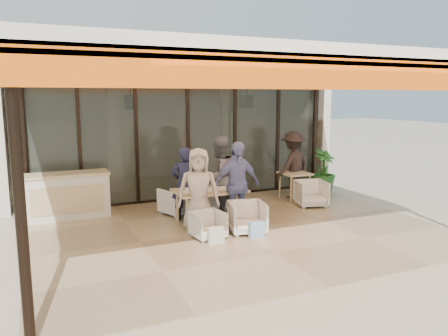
% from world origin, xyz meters
% --- Properties ---
extents(ground, '(70.00, 70.00, 0.00)m').
position_xyz_m(ground, '(0.00, 0.00, 0.00)').
color(ground, '#C6B293').
rests_on(ground, ground).
extents(terrace_floor, '(8.00, 6.00, 0.01)m').
position_xyz_m(terrace_floor, '(0.00, 0.00, 0.01)').
color(terrace_floor, tan).
rests_on(terrace_floor, ground).
extents(terrace_structure, '(8.00, 6.00, 3.40)m').
position_xyz_m(terrace_structure, '(0.00, -0.26, 3.25)').
color(terrace_structure, silver).
rests_on(terrace_structure, ground).
extents(glass_storefront, '(8.08, 0.10, 3.20)m').
position_xyz_m(glass_storefront, '(0.00, 3.00, 1.60)').
color(glass_storefront, '#9EADA3').
rests_on(glass_storefront, ground).
extents(interior_block, '(9.05, 3.62, 3.52)m').
position_xyz_m(interior_block, '(0.01, 5.31, 2.23)').
color(interior_block, silver).
rests_on(interior_block, ground).
extents(host_counter, '(1.85, 0.65, 1.04)m').
position_xyz_m(host_counter, '(-3.10, 2.30, 0.53)').
color(host_counter, silver).
rests_on(host_counter, ground).
extents(dining_table, '(1.50, 0.90, 0.93)m').
position_xyz_m(dining_table, '(-0.33, 0.71, 0.69)').
color(dining_table, '#DEC387').
rests_on(dining_table, ground).
extents(chair_far_left, '(0.87, 0.84, 0.70)m').
position_xyz_m(chair_far_left, '(-0.74, 1.65, 0.35)').
color(chair_far_left, silver).
rests_on(chair_far_left, ground).
extents(chair_far_right, '(0.71, 0.68, 0.67)m').
position_xyz_m(chair_far_right, '(0.10, 1.65, 0.33)').
color(chair_far_right, silver).
rests_on(chair_far_right, ground).
extents(chair_near_left, '(0.64, 0.61, 0.59)m').
position_xyz_m(chair_near_left, '(-0.74, -0.25, 0.30)').
color(chair_near_left, silver).
rests_on(chair_near_left, ground).
extents(chair_near_right, '(0.81, 0.78, 0.71)m').
position_xyz_m(chair_near_right, '(0.10, -0.25, 0.35)').
color(chair_near_right, silver).
rests_on(chair_near_right, ground).
extents(diner_navy, '(0.62, 0.42, 1.63)m').
position_xyz_m(diner_navy, '(-0.74, 1.15, 0.81)').
color(diner_navy, '#191E37').
rests_on(diner_navy, ground).
extents(diner_grey, '(1.08, 0.97, 1.82)m').
position_xyz_m(diner_grey, '(0.10, 1.15, 0.91)').
color(diner_grey, slate).
rests_on(diner_grey, ground).
extents(diner_cream, '(0.96, 0.79, 1.70)m').
position_xyz_m(diner_cream, '(-0.74, 0.25, 0.85)').
color(diner_cream, beige).
rests_on(diner_cream, ground).
extents(diner_periwinkle, '(1.08, 0.51, 1.80)m').
position_xyz_m(diner_periwinkle, '(0.10, 0.25, 0.90)').
color(diner_periwinkle, '#6873AD').
rests_on(diner_periwinkle, ground).
extents(tote_bag_cream, '(0.30, 0.10, 0.34)m').
position_xyz_m(tote_bag_cream, '(-0.74, -0.65, 0.17)').
color(tote_bag_cream, silver).
rests_on(tote_bag_cream, ground).
extents(tote_bag_blue, '(0.30, 0.10, 0.34)m').
position_xyz_m(tote_bag_blue, '(0.10, -0.65, 0.17)').
color(tote_bag_blue, '#99BFD8').
rests_on(tote_bag_blue, ground).
extents(side_table, '(0.70, 0.70, 0.74)m').
position_xyz_m(side_table, '(2.50, 1.76, 0.64)').
color(side_table, '#DEC387').
rests_on(side_table, ground).
extents(side_chair, '(0.85, 0.82, 0.73)m').
position_xyz_m(side_chair, '(2.50, 1.01, 0.36)').
color(side_chair, silver).
rests_on(side_chair, ground).
extents(standing_woman, '(1.33, 1.03, 1.80)m').
position_xyz_m(standing_woman, '(2.60, 2.00, 0.90)').
color(standing_woman, black).
rests_on(standing_woman, ground).
extents(potted_palm, '(0.88, 0.88, 1.24)m').
position_xyz_m(potted_palm, '(3.81, 2.31, 0.62)').
color(potted_palm, '#1E5919').
rests_on(potted_palm, ground).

